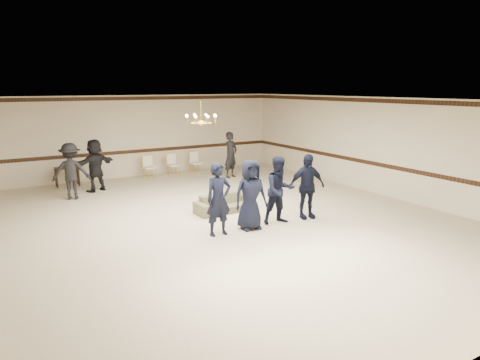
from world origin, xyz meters
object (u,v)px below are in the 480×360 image
object	(u,v)px
banquet_chair_right	(196,163)
adult_left	(71,171)
boy_d	(307,186)
adult_right	(231,155)
boy_c	(280,190)
console_table	(67,177)
banquet_chair_mid	(173,165)
boy_b	(250,195)
chandelier	(201,111)
adult_mid	(95,165)
banquet_chair_left	(149,167)
settee	(224,203)
boy_a	(219,199)

from	to	relation	value
banquet_chair_right	adult_left	bearing A→B (deg)	-165.65
banquet_chair_right	boy_d	bearing A→B (deg)	-94.96
boy_d	adult_right	xyz separation A→B (m)	(0.88, 5.72, 0.01)
boy_c	console_table	xyz separation A→B (m)	(-4.06, 7.40, -0.53)
banquet_chair_right	banquet_chair_mid	bearing A→B (deg)	175.39
boy_d	banquet_chair_right	distance (m)	7.21
boy_d	console_table	xyz separation A→B (m)	(-4.96, 7.40, -0.53)
boy_b	console_table	world-z (taller)	boy_b
chandelier	banquet_chair_right	xyz separation A→B (m)	(2.24, 5.26, -2.43)
adult_left	adult_mid	size ratio (longest dim) A/B	1.00
adult_left	boy_c	bearing A→B (deg)	145.10
adult_right	banquet_chair_left	world-z (taller)	adult_right
settee	banquet_chair_left	world-z (taller)	banquet_chair_left
chandelier	banquet_chair_right	world-z (taller)	chandelier
adult_mid	banquet_chair_mid	bearing A→B (deg)	175.55
boy_b	adult_right	world-z (taller)	adult_right
chandelier	boy_c	distance (m)	3.06
boy_d	banquet_chair_right	world-z (taller)	boy_d
adult_left	adult_mid	distance (m)	1.14
boy_b	banquet_chair_mid	xyz separation A→B (m)	(0.84, 7.20, -0.44)
adult_left	banquet_chair_left	bearing A→B (deg)	-133.56
boy_c	settee	xyz separation A→B (m)	(-0.74, 1.66, -0.64)
chandelier	settee	distance (m)	2.70
boy_b	boy_c	distance (m)	0.90
banquet_chair_mid	boy_d	bearing A→B (deg)	-85.03
adult_left	banquet_chair_right	xyz separation A→B (m)	(5.17, 1.77, -0.46)
banquet_chair_right	console_table	bearing A→B (deg)	173.10
adult_left	banquet_chair_right	bearing A→B (deg)	-143.86
chandelier	banquet_chair_left	world-z (taller)	chandelier
boy_b	banquet_chair_right	bearing A→B (deg)	80.78
adult_mid	banquet_chair_right	distance (m)	4.42
banquet_chair_right	console_table	world-z (taller)	banquet_chair_right
boy_c	boy_d	bearing A→B (deg)	8.43
boy_c	boy_b	bearing A→B (deg)	-171.57
boy_b	adult_mid	distance (m)	6.58
console_table	boy_a	bearing A→B (deg)	-68.72
adult_mid	banquet_chair_left	size ratio (longest dim) A/B	2.03
chandelier	banquet_chair_left	size ratio (longest dim) A/B	1.06
console_table	boy_d	bearing A→B (deg)	-51.86
chandelier	console_table	xyz separation A→B (m)	(-2.76, 5.46, -2.52)
boy_c	banquet_chair_left	size ratio (longest dim) A/B	2.00
boy_b	boy_c	size ratio (longest dim) A/B	1.00
boy_b	boy_d	distance (m)	1.80
chandelier	boy_c	world-z (taller)	chandelier
adult_mid	banquet_chair_right	bearing A→B (deg)	171.48
chandelier	console_table	size ratio (longest dim) A/B	1.12
boy_a	banquet_chair_mid	size ratio (longest dim) A/B	2.00
boy_b	banquet_chair_left	bearing A→B (deg)	96.40
chandelier	adult_left	xyz separation A→B (m)	(-2.92, 3.49, -1.97)
boy_c	boy_d	distance (m)	0.90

